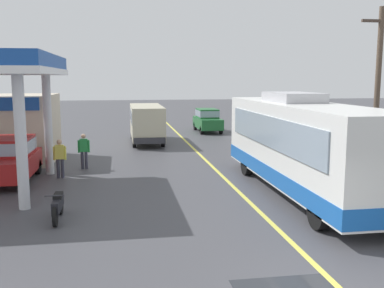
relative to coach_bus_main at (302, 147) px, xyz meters
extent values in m
plane|color=#424247|center=(-2.22, 12.23, -1.72)|extent=(120.00, 120.00, 0.00)
cube|color=#D8CC4C|center=(-2.22, 7.23, -1.72)|extent=(0.16, 50.00, 0.01)
cube|color=white|center=(0.00, 0.01, 0.16)|extent=(2.50, 11.00, 2.90)
cube|color=#1959B2|center=(0.00, 0.01, -0.94)|extent=(2.54, 11.04, 0.56)
cube|color=#8C9EAD|center=(-1.27, 0.01, 0.61)|extent=(0.06, 9.35, 1.10)
cube|color=#8C9EAD|center=(1.27, 0.01, 0.61)|extent=(0.06, 9.35, 1.10)
cube|color=#B2B2B7|center=(0.00, 1.01, 1.79)|extent=(1.60, 2.80, 0.36)
cylinder|color=black|center=(-1.10, -3.89, -1.22)|extent=(0.30, 1.00, 1.00)
cylinder|color=black|center=(-1.10, 3.31, -1.22)|extent=(0.30, 1.00, 1.00)
cylinder|color=black|center=(1.10, 3.31, -1.22)|extent=(0.30, 1.00, 1.00)
cylinder|color=silver|center=(-9.70, -0.49, 0.58)|extent=(0.36, 0.36, 4.60)
cylinder|color=silver|center=(-9.70, 4.91, 0.58)|extent=(0.36, 0.36, 4.60)
cube|color=maroon|center=(-10.99, 3.54, -1.00)|extent=(1.70, 4.20, 0.80)
cube|color=maroon|center=(-10.99, 3.74, -0.25)|extent=(1.50, 2.31, 0.70)
cube|color=#8C9EAD|center=(-10.99, 3.74, -0.25)|extent=(1.53, 2.35, 0.49)
cylinder|color=black|center=(-10.24, 2.04, -1.40)|extent=(0.20, 0.64, 0.64)
cylinder|color=black|center=(-11.74, 5.04, -1.40)|extent=(0.20, 0.64, 0.64)
cylinder|color=black|center=(-10.24, 5.04, -1.40)|extent=(0.20, 0.64, 0.64)
cube|color=#BFB799|center=(-4.87, 13.99, -0.33)|extent=(2.00, 6.00, 2.10)
cube|color=#8C9EAD|center=(-4.87, 13.99, 0.07)|extent=(2.04, 5.10, 0.80)
cube|color=#2D2D33|center=(-4.87, 10.94, -1.18)|extent=(1.90, 0.16, 0.36)
cylinder|color=black|center=(-5.75, 11.99, -1.34)|extent=(0.22, 0.76, 0.76)
cylinder|color=black|center=(-3.99, 11.99, -1.34)|extent=(0.22, 0.76, 0.76)
cylinder|color=black|center=(-5.75, 15.99, -1.34)|extent=(0.22, 0.76, 0.76)
cylinder|color=black|center=(-3.99, 15.99, -1.34)|extent=(0.22, 0.76, 0.76)
cylinder|color=black|center=(-8.46, -2.46, -1.42)|extent=(0.10, 0.60, 0.60)
cylinder|color=black|center=(-8.46, -1.26, -1.42)|extent=(0.10, 0.60, 0.60)
cube|color=black|center=(-8.46, -1.86, -1.22)|extent=(0.20, 1.30, 0.36)
cube|color=black|center=(-8.46, -1.71, -1.00)|extent=(0.24, 0.60, 0.12)
cylinder|color=#2D2D33|center=(-8.46, -2.41, -0.82)|extent=(0.55, 0.04, 0.04)
cylinder|color=#33333F|center=(-9.23, 4.03, -1.31)|extent=(0.14, 0.14, 0.82)
cylinder|color=#33333F|center=(-9.05, 4.03, -1.31)|extent=(0.14, 0.14, 0.82)
cube|color=#D8CC4C|center=(-9.14, 4.03, -0.60)|extent=(0.36, 0.22, 0.60)
sphere|color=tan|center=(-9.14, 4.03, -0.17)|extent=(0.22, 0.22, 0.22)
cylinder|color=#D8CC4C|center=(-9.37, 4.03, -0.65)|extent=(0.09, 0.09, 0.58)
cylinder|color=#D8CC4C|center=(-8.91, 4.03, -0.65)|extent=(0.09, 0.09, 0.58)
cylinder|color=#33333F|center=(-8.37, 5.81, -1.31)|extent=(0.14, 0.14, 0.82)
cylinder|color=#33333F|center=(-8.19, 5.81, -1.31)|extent=(0.14, 0.14, 0.82)
cube|color=#268C3F|center=(-8.28, 5.81, -0.60)|extent=(0.36, 0.22, 0.60)
sphere|color=tan|center=(-8.28, 5.81, -0.17)|extent=(0.22, 0.22, 0.22)
cylinder|color=#268C3F|center=(-8.51, 5.81, -0.65)|extent=(0.09, 0.09, 0.58)
cylinder|color=#268C3F|center=(-8.05, 5.81, -0.65)|extent=(0.09, 0.09, 0.58)
cube|color=#1E602D|center=(0.26, 19.13, -1.00)|extent=(1.70, 4.20, 0.80)
cube|color=#1E602D|center=(0.26, 19.33, -0.25)|extent=(1.50, 2.31, 0.70)
cube|color=#8C9EAD|center=(0.26, 19.33, -0.25)|extent=(1.53, 2.35, 0.49)
cylinder|color=black|center=(-0.49, 17.63, -1.40)|extent=(0.20, 0.64, 0.64)
cylinder|color=black|center=(1.01, 17.63, -1.40)|extent=(0.20, 0.64, 0.64)
cylinder|color=black|center=(-0.49, 20.63, -1.40)|extent=(0.20, 0.64, 0.64)
cylinder|color=black|center=(1.01, 20.63, -1.40)|extent=(0.20, 0.64, 0.64)
cylinder|color=brown|center=(4.49, 2.61, 1.90)|extent=(0.24, 0.24, 7.23)
cube|color=#4C3D33|center=(4.49, 2.61, 4.91)|extent=(1.80, 0.12, 0.12)
camera|label=1|loc=(-6.53, -15.14, 2.51)|focal=41.31mm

